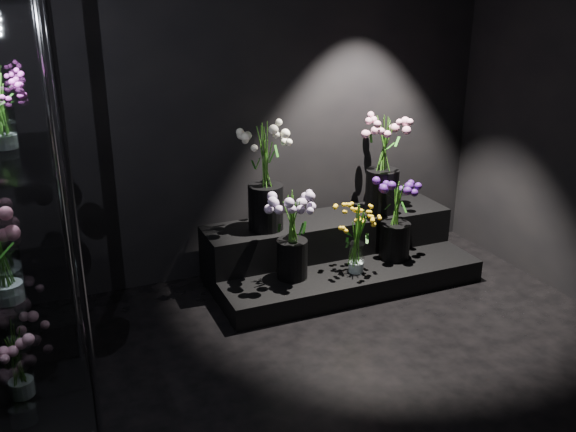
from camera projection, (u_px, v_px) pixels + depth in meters
floor at (373, 410)px, 3.50m from camera, size 4.00×4.00×0.00m
wall_back at (246, 95)px, 4.73m from camera, size 4.00×0.00×4.00m
display_riser at (335, 253)px, 5.02m from camera, size 2.00×0.89×0.44m
display_case at (8, 240)px, 2.97m from camera, size 0.58×0.97×2.14m
bouquet_orange_bells at (357, 239)px, 4.65m from camera, size 0.33×0.33×0.51m
bouquet_lilac at (292, 228)px, 4.53m from camera, size 0.47×0.47×0.66m
bouquet_purple at (396, 215)px, 4.87m from camera, size 0.44×0.44×0.62m
bouquet_cream_roses at (265, 171)px, 4.66m from camera, size 0.43×0.43×0.80m
bouquet_pink_roses at (384, 158)px, 5.02m from camera, size 0.41×0.41×0.77m
bouquet_case_pink at (2, 251)px, 2.82m from camera, size 0.36×0.36×0.47m
bouquet_case_magenta at (0, 111)px, 2.92m from camera, size 0.24×0.24×0.34m
bouquet_case_base_pink at (17, 357)px, 3.38m from camera, size 0.34×0.34×0.44m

